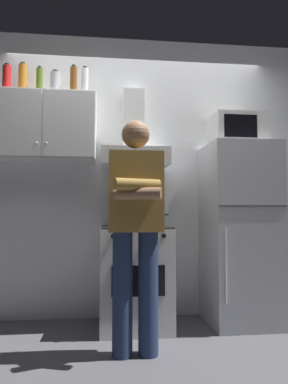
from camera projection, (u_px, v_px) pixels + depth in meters
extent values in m
plane|color=#4C4C51|center=(144.00, 337.00, 2.76)|extent=(7.00, 7.00, 0.00)
cube|color=white|center=(137.00, 175.00, 3.43)|extent=(4.80, 0.10, 2.70)
cube|color=silver|center=(46.00, 127.00, 3.14)|extent=(0.90, 0.34, 0.60)
cube|color=silver|center=(15.00, 122.00, 2.94)|extent=(0.43, 0.01, 0.58)
cube|color=silver|center=(69.00, 123.00, 2.99)|extent=(0.43, 0.01, 0.58)
sphere|color=#B2B2B7|center=(37.00, 143.00, 2.94)|extent=(0.02, 0.02, 0.02)
sphere|color=#B2B2B7|center=(46.00, 143.00, 2.95)|extent=(0.02, 0.02, 0.02)
cube|color=white|center=(135.00, 277.00, 3.02)|extent=(0.60, 0.60, 0.85)
cube|color=black|center=(135.00, 227.00, 3.05)|extent=(0.59, 0.59, 0.01)
cube|color=black|center=(138.00, 281.00, 2.72)|extent=(0.42, 0.01, 0.24)
cylinder|color=black|center=(121.00, 226.00, 2.92)|extent=(0.16, 0.16, 0.01)
cylinder|color=black|center=(152.00, 226.00, 2.95)|extent=(0.16, 0.16, 0.01)
cylinder|color=black|center=(120.00, 225.00, 3.15)|extent=(0.16, 0.16, 0.01)
cylinder|color=black|center=(148.00, 225.00, 3.18)|extent=(0.16, 0.16, 0.01)
cylinder|color=black|center=(113.00, 236.00, 2.71)|extent=(0.04, 0.02, 0.04)
cylinder|color=black|center=(130.00, 236.00, 2.73)|extent=(0.04, 0.02, 0.04)
cylinder|color=black|center=(147.00, 236.00, 2.74)|extent=(0.04, 0.02, 0.04)
cylinder|color=black|center=(164.00, 236.00, 2.76)|extent=(0.04, 0.02, 0.04)
cube|color=white|center=(134.00, 158.00, 3.17)|extent=(0.60, 0.44, 0.15)
cube|color=white|center=(133.00, 122.00, 3.33)|extent=(0.20, 0.16, 0.60)
cube|color=silver|center=(240.00, 233.00, 3.15)|extent=(0.60, 0.60, 1.60)
cube|color=#4C4C4C|center=(253.00, 206.00, 2.87)|extent=(0.59, 0.01, 0.01)
cylinder|color=silver|center=(225.00, 265.00, 2.80)|extent=(0.02, 0.02, 0.60)
cube|color=silver|center=(237.00, 131.00, 3.23)|extent=(0.48, 0.36, 0.28)
cube|color=black|center=(241.00, 126.00, 3.04)|extent=(0.30, 0.01, 0.20)
cylinder|color=navy|center=(122.00, 293.00, 2.41)|extent=(0.14, 0.14, 0.85)
cylinder|color=navy|center=(148.00, 293.00, 2.43)|extent=(0.14, 0.14, 0.85)
cube|color=olive|center=(136.00, 192.00, 2.46)|extent=(0.38, 0.20, 0.56)
cylinder|color=olive|center=(137.00, 185.00, 2.33)|extent=(0.33, 0.17, 0.08)
cylinder|color=#8C6647|center=(137.00, 194.00, 2.32)|extent=(0.33, 0.17, 0.08)
sphere|color=#8C6647|center=(136.00, 134.00, 2.49)|extent=(0.20, 0.20, 0.20)
cylinder|color=#B7BABF|center=(152.00, 219.00, 2.95)|extent=(0.19, 0.19, 0.11)
cylinder|color=black|center=(137.00, 215.00, 2.94)|extent=(0.05, 0.01, 0.01)
cylinder|color=black|center=(166.00, 215.00, 2.96)|extent=(0.05, 0.01, 0.01)
cylinder|color=#4C6B19|center=(39.00, 82.00, 3.17)|extent=(0.06, 0.06, 0.24)
cylinder|color=black|center=(40.00, 68.00, 3.18)|extent=(0.03, 0.03, 0.02)
cylinder|color=brown|center=(74.00, 81.00, 3.18)|extent=(0.06, 0.06, 0.26)
cylinder|color=black|center=(74.00, 66.00, 3.19)|extent=(0.04, 0.04, 0.02)
cylinder|color=red|center=(7.00, 79.00, 3.09)|extent=(0.07, 0.07, 0.24)
cylinder|color=black|center=(7.00, 65.00, 3.10)|extent=(0.04, 0.04, 0.02)
cylinder|color=#B7721E|center=(23.00, 80.00, 3.18)|extent=(0.08, 0.08, 0.28)
cylinder|color=black|center=(23.00, 64.00, 3.19)|extent=(0.04, 0.04, 0.02)
cylinder|color=#B2B5BA|center=(55.00, 84.00, 3.17)|extent=(0.09, 0.09, 0.21)
cylinder|color=black|center=(55.00, 72.00, 3.18)|extent=(0.05, 0.05, 0.02)
cylinder|color=silver|center=(85.00, 83.00, 3.24)|extent=(0.07, 0.07, 0.27)
cylinder|color=black|center=(85.00, 68.00, 3.25)|extent=(0.04, 0.04, 0.02)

